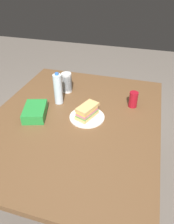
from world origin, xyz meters
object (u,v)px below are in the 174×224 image
chip_bag (35,112)px  water_bottle_tall (58,89)px  soda_can_red (133,99)px  plastic_cup_stack (67,83)px  dining_table (75,127)px  sandwich (87,111)px  paper_plate (87,117)px

chip_bag → water_bottle_tall: bearing=138.0°
soda_can_red → chip_bag: size_ratio=0.53×
water_bottle_tall → plastic_cup_stack: (0.19, 0.00, -0.04)m
dining_table → soda_can_red: soda_can_red is taller
sandwich → plastic_cup_stack: plastic_cup_stack is taller
sandwich → chip_bag: size_ratio=0.89×
paper_plate → dining_table: bearing=106.0°
dining_table → water_bottle_tall: (0.16, 0.18, 0.20)m
dining_table → chip_bag: 0.31m
chip_bag → plastic_cup_stack: size_ratio=1.38×
dining_table → paper_plate: size_ratio=5.92×
soda_can_red → water_bottle_tall: water_bottle_tall is taller
sandwich → soda_can_red: 0.38m
dining_table → plastic_cup_stack: bearing=28.2°
sandwich → soda_can_red: soda_can_red is taller
paper_plate → plastic_cup_stack: (0.32, 0.27, 0.08)m
dining_table → paper_plate: (0.02, -0.09, 0.09)m
sandwich → soda_can_red: bearing=-50.9°
dining_table → paper_plate: paper_plate is taller
paper_plate → plastic_cup_stack: bearing=40.2°
dining_table → chip_bag: size_ratio=6.41×
chip_bag → paper_plate: bearing=84.3°
dining_table → sandwich: sandwich is taller
dining_table → sandwich: size_ratio=7.22×
dining_table → water_bottle_tall: bearing=49.1°
sandwich → water_bottle_tall: size_ratio=0.80×
dining_table → water_bottle_tall: water_bottle_tall is taller
dining_table → sandwich: bearing=-71.4°
water_bottle_tall → plastic_cup_stack: size_ratio=1.52×
paper_plate → soda_can_red: 0.39m
water_bottle_tall → sandwich: bearing=-115.8°
paper_plate → plastic_cup_stack: plastic_cup_stack is taller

